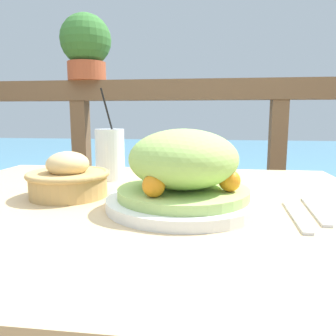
{
  "coord_description": "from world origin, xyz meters",
  "views": [
    {
      "loc": [
        0.15,
        -0.66,
        0.94
      ],
      "look_at": [
        0.06,
        0.06,
        0.82
      ],
      "focal_mm": 35.0,
      "sensor_mm": 36.0,
      "label": 1
    }
  ],
  "objects_px": {
    "salad_plate": "(183,174)",
    "drink_glass": "(110,154)",
    "potted_plant": "(86,45)",
    "bread_basket": "(68,179)"
  },
  "relations": [
    {
      "from": "salad_plate",
      "to": "drink_glass",
      "type": "distance_m",
      "value": 0.34
    },
    {
      "from": "drink_glass",
      "to": "potted_plant",
      "type": "bearing_deg",
      "value": 115.06
    },
    {
      "from": "salad_plate",
      "to": "potted_plant",
      "type": "height_order",
      "value": "potted_plant"
    },
    {
      "from": "drink_glass",
      "to": "bread_basket",
      "type": "xyz_separation_m",
      "value": [
        -0.03,
        -0.2,
        -0.03
      ]
    },
    {
      "from": "bread_basket",
      "to": "potted_plant",
      "type": "distance_m",
      "value": 0.98
    },
    {
      "from": "drink_glass",
      "to": "bread_basket",
      "type": "height_order",
      "value": "drink_glass"
    },
    {
      "from": "potted_plant",
      "to": "drink_glass",
      "type": "bearing_deg",
      "value": -64.94
    },
    {
      "from": "bread_basket",
      "to": "potted_plant",
      "type": "bearing_deg",
      "value": 107.51
    },
    {
      "from": "potted_plant",
      "to": "bread_basket",
      "type": "bearing_deg",
      "value": -72.49
    },
    {
      "from": "potted_plant",
      "to": "salad_plate",
      "type": "bearing_deg",
      "value": -59.74
    }
  ]
}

